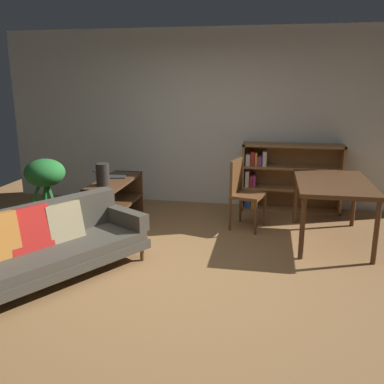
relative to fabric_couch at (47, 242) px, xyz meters
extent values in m
plane|color=#9E7042|center=(1.30, 0.29, -0.36)|extent=(8.16, 8.16, 0.00)
cube|color=silver|center=(1.30, 2.99, 0.99)|extent=(6.80, 0.10, 2.70)
cylinder|color=brown|center=(0.81, 0.54, -0.29)|extent=(0.04, 0.04, 0.14)
cylinder|color=brown|center=(0.28, 0.87, -0.29)|extent=(0.04, 0.04, 0.14)
cube|color=#474238|center=(0.09, -0.02, -0.17)|extent=(1.62, 1.99, 0.10)
cube|color=#474238|center=(0.09, -0.02, -0.07)|extent=(1.56, 1.91, 0.10)
cube|color=#474238|center=(-0.15, 0.13, 0.16)|extent=(1.11, 1.63, 0.37)
cube|color=#474238|center=(0.55, 0.72, 0.07)|extent=(0.68, 0.50, 0.18)
cube|color=red|center=(-0.12, -0.11, 0.17)|extent=(0.42, 0.48, 0.44)
cube|color=tan|center=(0.08, 0.20, 0.15)|extent=(0.39, 0.44, 0.41)
cube|color=#56351E|center=(0.09, 2.25, -0.05)|extent=(0.42, 0.04, 0.62)
cube|color=#56351E|center=(0.09, 1.09, -0.05)|extent=(0.42, 0.04, 0.62)
cube|color=#56351E|center=(0.09, 1.67, -0.08)|extent=(0.42, 1.17, 0.04)
cube|color=#56351E|center=(0.09, 1.67, 0.24)|extent=(0.42, 1.21, 0.04)
cube|color=#56351E|center=(0.09, 1.67, -0.34)|extent=(0.42, 1.17, 0.04)
cube|color=#333338|center=(0.06, 1.89, 0.27)|extent=(0.30, 0.36, 0.02)
cube|color=black|center=(-0.15, 1.84, 0.32)|extent=(0.27, 0.34, 0.11)
cylinder|color=#2D2823|center=(0.06, 1.36, 0.40)|extent=(0.17, 0.17, 0.28)
cylinder|color=slate|center=(0.06, 1.36, 0.46)|extent=(0.09, 0.09, 0.01)
cylinder|color=brown|center=(-0.78, 1.42, -0.26)|extent=(0.33, 0.33, 0.20)
cylinder|color=#287A33|center=(-0.71, 1.40, 0.05)|extent=(0.17, 0.07, 0.44)
cylinder|color=#287A33|center=(-0.76, 1.50, 0.09)|extent=(0.07, 0.19, 0.51)
cylinder|color=#287A33|center=(-0.87, 1.47, 0.01)|extent=(0.20, 0.13, 0.37)
cylinder|color=#287A33|center=(-0.87, 1.33, 0.13)|extent=(0.22, 0.23, 0.62)
cylinder|color=#287A33|center=(-0.77, 1.37, 0.02)|extent=(0.06, 0.14, 0.37)
ellipsoid|color=#287A33|center=(-0.78, 1.42, 0.38)|extent=(0.53, 0.53, 0.37)
cylinder|color=#56351E|center=(2.52, 2.17, -0.01)|extent=(0.06, 0.06, 0.70)
cylinder|color=#56351E|center=(2.52, 0.91, -0.01)|extent=(0.06, 0.06, 0.70)
cylinder|color=#56351E|center=(3.29, 2.17, -0.01)|extent=(0.06, 0.06, 0.70)
cylinder|color=#56351E|center=(3.29, 0.91, -0.01)|extent=(0.06, 0.06, 0.70)
cube|color=#56351E|center=(2.91, 1.54, 0.37)|extent=(0.86, 1.37, 0.05)
cylinder|color=brown|center=(2.11, 1.97, -0.15)|extent=(0.04, 0.04, 0.44)
cylinder|color=brown|center=(2.00, 1.59, -0.15)|extent=(0.04, 0.04, 0.44)
cylinder|color=brown|center=(1.77, 2.07, -0.15)|extent=(0.04, 0.04, 0.44)
cylinder|color=brown|center=(1.66, 1.68, -0.15)|extent=(0.04, 0.04, 0.44)
cube|color=brown|center=(1.89, 1.83, 0.09)|extent=(0.49, 0.52, 0.04)
cube|color=brown|center=(1.72, 1.88, 0.34)|extent=(0.14, 0.39, 0.45)
cube|color=olive|center=(1.76, 2.76, 0.15)|extent=(0.04, 0.34, 1.02)
cube|color=olive|center=(3.20, 2.76, 0.15)|extent=(0.04, 0.34, 1.02)
cube|color=olive|center=(2.48, 2.76, 0.64)|extent=(1.47, 0.34, 0.04)
cube|color=olive|center=(2.48, 2.76, -0.35)|extent=(1.47, 0.34, 0.04)
cube|color=olive|center=(2.48, 2.91, 0.15)|extent=(1.44, 0.04, 1.02)
cube|color=olive|center=(2.48, 2.76, -0.02)|extent=(1.44, 0.33, 0.04)
cube|color=olive|center=(2.48, 2.76, 0.31)|extent=(1.44, 0.33, 0.04)
cube|color=#2D5199|center=(1.81, 2.74, -0.23)|extent=(0.03, 0.27, 0.19)
cube|color=#2D5199|center=(1.86, 2.74, -0.21)|extent=(0.05, 0.24, 0.24)
cube|color=orange|center=(1.93, 2.73, -0.23)|extent=(0.06, 0.23, 0.20)
cube|color=silver|center=(1.83, 2.73, 0.12)|extent=(0.06, 0.24, 0.24)
cube|color=red|center=(1.88, 2.73, 0.08)|extent=(0.04, 0.21, 0.16)
cube|color=#993884|center=(1.93, 2.74, 0.09)|extent=(0.04, 0.25, 0.18)
cube|color=silver|center=(1.83, 2.74, 0.41)|extent=(0.06, 0.27, 0.17)
cube|color=red|center=(1.89, 2.74, 0.43)|extent=(0.06, 0.24, 0.21)
cube|color=gold|center=(1.95, 2.74, 0.42)|extent=(0.03, 0.25, 0.20)
cube|color=#993884|center=(2.00, 2.73, 0.40)|extent=(0.07, 0.20, 0.14)
cube|color=silver|center=(2.07, 2.74, 0.44)|extent=(0.06, 0.27, 0.22)
camera|label=1|loc=(2.12, -3.59, 1.54)|focal=39.41mm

